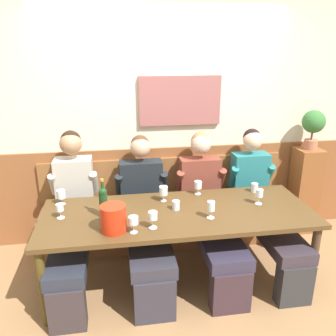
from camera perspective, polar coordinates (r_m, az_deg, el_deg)
name	(u,v)px	position (r m, az deg, el deg)	size (l,w,h in m)	color
ground_plane	(180,290)	(3.34, 1.94, -19.48)	(6.80, 6.80, 0.02)	#986D45
room_wall_back	(162,115)	(3.74, -0.94, 8.85)	(6.80, 0.12, 2.80)	beige
wood_wainscot_panel	(163,192)	(3.94, -0.79, -3.95)	(6.80, 0.03, 1.05)	brown
wall_bench	(166,219)	(3.86, -0.32, -8.47)	(2.68, 0.42, 0.94)	brown
dining_table	(178,219)	(3.07, 1.66, -8.38)	(2.38, 0.88, 0.72)	#50371C
person_center_right_seat	(72,209)	(3.37, -15.57, -6.51)	(0.47, 1.31, 1.32)	#342C30
person_right_seat	(145,212)	(3.33, -3.85, -7.23)	(0.54, 1.31, 1.25)	#302D39
person_left_seat	(209,206)	(3.44, 6.73, -6.32)	(0.53, 1.31, 1.26)	#35252E
person_center_left_seat	(262,201)	(3.63, 15.30, -5.23)	(0.49, 1.31, 1.27)	#2C2C30
ice_bucket	(114,218)	(2.73, -9.02, -8.25)	(0.20, 0.20, 0.22)	red
wine_bottle_green_tall	(103,201)	(2.94, -10.68, -5.38)	(0.07, 0.07, 0.34)	#1B3D1C
wine_glass_center_rear	(211,207)	(2.91, 7.14, -6.44)	(0.07, 0.07, 0.15)	silver
wine_glass_near_bucket	(259,194)	(3.25, 14.90, -4.17)	(0.07, 0.07, 0.14)	silver
wine_glass_center_front	(60,208)	(3.03, -17.49, -6.41)	(0.07, 0.07, 0.13)	silver
wine_glass_right_end	(198,185)	(3.37, 4.99, -2.86)	(0.07, 0.07, 0.13)	silver
wine_glass_by_bottle	(153,216)	(2.74, -2.53, -8.02)	(0.07, 0.07, 0.14)	silver
wine_glass_mid_right	(163,191)	(3.20, -0.76, -3.81)	(0.08, 0.08, 0.15)	silver
wine_glass_left_end	(61,195)	(3.28, -17.29, -4.28)	(0.08, 0.08, 0.14)	silver
wine_glass_mid_left	(133,221)	(2.69, -5.76, -8.70)	(0.08, 0.08, 0.14)	silver
water_tumbler_right	(254,188)	(3.53, 14.14, -3.16)	(0.07, 0.07, 0.09)	silver
water_tumbler_center	(176,205)	(3.06, 1.32, -6.18)	(0.07, 0.07, 0.08)	silver
corner_pedestal	(304,190)	(4.33, 21.60, -3.48)	(0.28, 0.28, 1.01)	brown
potted_plant	(313,125)	(4.11, 22.94, 6.63)	(0.25, 0.25, 0.44)	#AF694C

